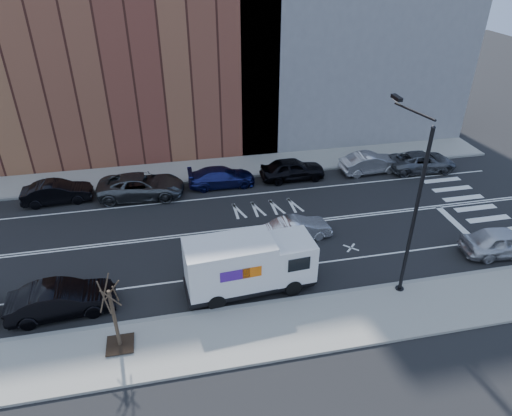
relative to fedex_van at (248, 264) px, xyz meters
name	(u,v)px	position (x,y,z in m)	size (l,w,h in m)	color
ground	(241,229)	(0.62, 5.60, -1.60)	(120.00, 120.00, 0.00)	black
sidewalk_near	(275,330)	(0.62, -3.20, -1.52)	(44.00, 3.60, 0.15)	gray
sidewalk_far	(222,168)	(0.62, 14.40, -1.52)	(44.00, 3.60, 0.15)	gray
curb_near	(266,303)	(0.62, -1.40, -1.51)	(44.00, 0.25, 0.17)	gray
curb_far	(225,178)	(0.62, 12.60, -1.51)	(44.00, 0.25, 0.17)	gray
crosswalk	(469,203)	(16.62, 5.60, -1.59)	(3.00, 14.00, 0.01)	white
road_markings	(241,229)	(0.62, 5.60, -1.59)	(40.00, 8.60, 0.01)	white
bldg_brick	(100,10)	(-7.38, 21.20, 9.40)	(26.00, 10.00, 22.00)	brown
streetlight	(411,202)	(7.62, -1.31, 3.48)	(0.44, 4.02, 9.34)	black
street_tree	(116,324)	(-6.38, -2.80, -0.14)	(1.20, 1.20, 3.75)	black
fedex_van	(248,264)	(0.00, 0.00, 0.00)	(6.79, 2.73, 3.04)	black
far_parked_b	(57,192)	(-11.16, 11.57, -0.84)	(1.60, 4.60, 1.52)	black
far_parked_c	(141,186)	(-5.50, 11.17, -0.77)	(2.74, 5.94, 1.65)	#474A4E
far_parked_d	(222,177)	(0.24, 11.64, -0.89)	(1.98, 4.86, 1.41)	navy
far_parked_e	(292,169)	(5.60, 11.62, -0.77)	(1.94, 4.82, 1.64)	black
far_parked_f	(370,163)	(11.82, 11.52, -0.82)	(1.64, 4.71, 1.55)	#A2A1A6
far_parked_g	(422,162)	(15.90, 11.02, -0.86)	(2.43, 5.28, 1.47)	#505258
driving_sedan	(297,229)	(3.74, 3.91, -0.92)	(1.44, 4.12, 1.36)	silver
near_parked_rear_a	(61,300)	(-9.18, 0.08, -0.78)	(1.73, 4.96, 1.63)	black
near_parked_front	(504,242)	(14.90, 0.01, -0.78)	(1.93, 4.80, 1.64)	silver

